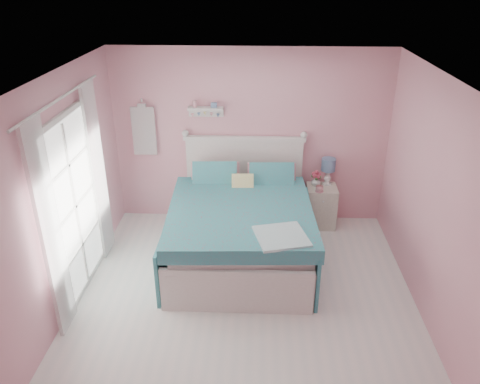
# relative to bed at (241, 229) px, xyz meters

# --- Properties ---
(floor) EXTENTS (4.50, 4.50, 0.00)m
(floor) POSITION_rel_bed_xyz_m (0.09, -1.10, -0.43)
(floor) COLOR white
(floor) RESTS_ON ground
(room_shell) EXTENTS (4.50, 4.50, 4.50)m
(room_shell) POSITION_rel_bed_xyz_m (0.09, -1.10, 1.15)
(room_shell) COLOR pink
(room_shell) RESTS_ON floor
(bed) EXTENTS (1.89, 2.34, 1.34)m
(bed) POSITION_rel_bed_xyz_m (0.00, 0.00, 0.00)
(bed) COLOR silver
(bed) RESTS_ON floor
(nightstand) EXTENTS (0.44, 0.43, 0.63)m
(nightstand) POSITION_rel_bed_xyz_m (1.16, 0.92, -0.11)
(nightstand) COLOR beige
(nightstand) RESTS_ON floor
(table_lamp) EXTENTS (0.20, 0.20, 0.41)m
(table_lamp) POSITION_rel_bed_xyz_m (1.24, 1.03, 0.48)
(table_lamp) COLOR white
(table_lamp) RESTS_ON nightstand
(vase) EXTENTS (0.17, 0.17, 0.14)m
(vase) POSITION_rel_bed_xyz_m (1.07, 0.96, 0.27)
(vase) COLOR silver
(vase) RESTS_ON nightstand
(teacup) EXTENTS (0.12, 0.12, 0.09)m
(teacup) POSITION_rel_bed_xyz_m (1.10, 0.77, 0.24)
(teacup) COLOR pink
(teacup) RESTS_ON nightstand
(roses) EXTENTS (0.14, 0.11, 0.12)m
(roses) POSITION_rel_bed_xyz_m (1.06, 0.96, 0.38)
(roses) COLOR #BF4159
(roses) RESTS_ON vase
(wall_shelf) EXTENTS (0.50, 0.15, 0.25)m
(wall_shelf) POSITION_rel_bed_xyz_m (-0.55, 1.09, 1.30)
(wall_shelf) COLOR silver
(wall_shelf) RESTS_ON room_shell
(hanging_dress) EXTENTS (0.34, 0.03, 0.72)m
(hanging_dress) POSITION_rel_bed_xyz_m (-1.46, 1.08, 0.97)
(hanging_dress) COLOR white
(hanging_dress) RESTS_ON room_shell
(french_door) EXTENTS (0.04, 1.32, 2.16)m
(french_door) POSITION_rel_bed_xyz_m (-1.88, -0.70, 0.64)
(french_door) COLOR silver
(french_door) RESTS_ON floor
(curtain_near) EXTENTS (0.04, 0.40, 2.32)m
(curtain_near) POSITION_rel_bed_xyz_m (-1.83, -1.44, 0.75)
(curtain_near) COLOR white
(curtain_near) RESTS_ON floor
(curtain_far) EXTENTS (0.04, 0.40, 2.32)m
(curtain_far) POSITION_rel_bed_xyz_m (-1.83, 0.05, 0.75)
(curtain_far) COLOR white
(curtain_far) RESTS_ON floor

